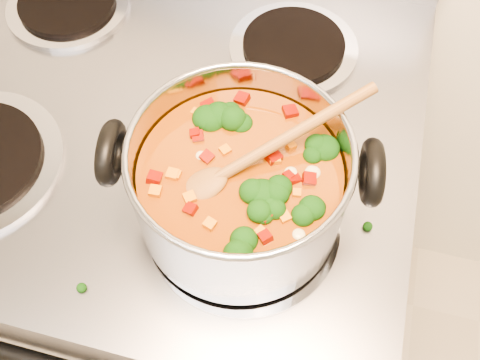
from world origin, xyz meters
The scene contains 4 objects.
electric_range centered at (-0.06, 1.16, 0.47)m, with size 0.79×0.71×1.08m.
stockpot centered at (0.12, 1.02, 1.00)m, with size 0.31×0.25×0.15m.
wooden_spoon centered at (0.12, 1.02, 1.04)m, with size 0.20×0.17×0.08m.
cooktop_crumbs centered at (0.00, 0.97, 0.92)m, with size 0.10×0.31×0.01m.
Camera 1 is at (0.19, 0.72, 1.53)m, focal length 40.00 mm.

